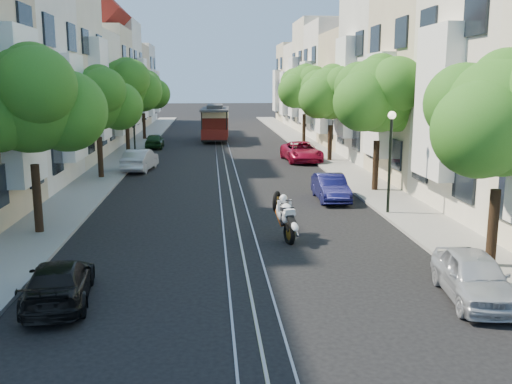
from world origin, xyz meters
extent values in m
plane|color=black|center=(0.00, 28.00, 0.00)|extent=(200.00, 200.00, 0.00)
cube|color=gray|center=(7.25, 28.00, 0.06)|extent=(2.50, 80.00, 0.12)
cube|color=gray|center=(-7.25, 28.00, 0.06)|extent=(2.50, 80.00, 0.12)
cube|color=gray|center=(-0.55, 28.00, 0.01)|extent=(0.06, 80.00, 0.02)
cube|color=gray|center=(0.00, 28.00, 0.01)|extent=(0.06, 80.00, 0.02)
cube|color=gray|center=(0.55, 28.00, 0.01)|extent=(0.06, 80.00, 0.02)
cube|color=tan|center=(0.00, 28.00, 0.00)|extent=(0.08, 80.00, 0.01)
cube|color=white|center=(8.20, 4.00, 4.62)|extent=(0.90, 3.04, 6.05)
cube|color=beige|center=(12.00, 12.00, 5.00)|extent=(7.00, 8.00, 10.00)
cube|color=white|center=(8.20, 12.00, 4.20)|extent=(0.90, 3.04, 5.50)
cube|color=silver|center=(12.00, 20.00, 6.00)|extent=(7.00, 8.00, 12.00)
cube|color=white|center=(8.20, 20.00, 5.04)|extent=(0.90, 3.04, 6.60)
cube|color=#C6B28C|center=(12.00, 28.00, 4.50)|extent=(7.00, 8.00, 9.00)
cube|color=white|center=(8.20, 28.00, 3.78)|extent=(0.90, 3.04, 4.95)
cube|color=white|center=(12.00, 36.00, 5.25)|extent=(7.00, 8.00, 10.50)
cube|color=white|center=(8.20, 36.00, 4.41)|extent=(0.90, 3.04, 5.78)
cube|color=beige|center=(12.00, 44.00, 5.75)|extent=(7.00, 8.00, 11.50)
cube|color=white|center=(8.20, 44.00, 4.83)|extent=(0.90, 3.04, 6.32)
cube|color=silver|center=(12.00, 52.00, 4.75)|extent=(7.00, 8.00, 9.50)
cube|color=white|center=(8.20, 52.00, 3.99)|extent=(0.90, 3.04, 5.23)
cube|color=beige|center=(12.00, 60.00, 5.00)|extent=(7.00, 8.00, 10.00)
cube|color=white|center=(8.20, 60.00, 4.20)|extent=(0.90, 3.04, 5.50)
cube|color=white|center=(-8.20, 4.00, 4.53)|extent=(0.90, 3.04, 5.93)
cube|color=white|center=(-8.20, 12.00, 4.12)|extent=(0.90, 3.04, 5.39)
cube|color=beige|center=(-12.00, 20.00, 5.88)|extent=(7.00, 8.00, 11.76)
cube|color=white|center=(-8.20, 20.00, 4.94)|extent=(0.90, 3.04, 6.47)
cube|color=silver|center=(-12.00, 28.00, 4.41)|extent=(7.00, 8.00, 8.82)
cube|color=white|center=(-8.20, 28.00, 3.70)|extent=(0.90, 3.04, 4.85)
cube|color=beige|center=(-12.00, 36.00, 5.14)|extent=(7.00, 8.00, 10.29)
cube|color=white|center=(-8.20, 36.00, 4.32)|extent=(0.90, 3.04, 5.66)
cube|color=silver|center=(-12.00, 44.00, 5.63)|extent=(7.00, 8.00, 11.27)
cube|color=white|center=(-8.20, 44.00, 4.73)|extent=(0.90, 3.04, 6.20)
cube|color=#C6B28C|center=(-12.00, 52.00, 4.66)|extent=(7.00, 8.00, 9.31)
cube|color=white|center=(-8.20, 52.00, 3.91)|extent=(0.90, 3.04, 5.12)
cube|color=white|center=(-12.00, 60.00, 4.90)|extent=(7.00, 8.00, 9.80)
cube|color=white|center=(-8.20, 60.00, 4.12)|extent=(0.90, 3.04, 5.39)
cylinder|color=black|center=(7.20, -3.00, 1.26)|extent=(0.30, 0.30, 2.27)
sphere|color=#2C5916|center=(7.20, -3.00, 4.47)|extent=(3.38, 3.38, 3.38)
sphere|color=#2C5916|center=(6.25, -3.70, 4.17)|extent=(2.64, 2.64, 2.64)
sphere|color=#2C5916|center=(7.30, -2.90, 5.38)|extent=(2.03, 2.03, 2.03)
cylinder|color=black|center=(7.20, 9.00, 1.34)|extent=(0.30, 0.30, 2.45)
sphere|color=#2C5916|center=(7.20, 9.00, 4.81)|extent=(3.64, 3.64, 3.64)
sphere|color=#2C5916|center=(8.30, 9.50, 4.41)|extent=(2.91, 2.91, 2.91)
sphere|color=#2C5916|center=(6.25, 8.30, 4.51)|extent=(2.84, 2.84, 2.84)
sphere|color=#2C5916|center=(7.30, 9.10, 5.71)|extent=(2.18, 2.18, 2.18)
cylinder|color=black|center=(7.20, 20.00, 1.31)|extent=(0.30, 0.30, 2.38)
sphere|color=#2C5916|center=(7.20, 20.00, 4.68)|extent=(3.54, 3.54, 3.54)
sphere|color=#2C5916|center=(8.30, 20.50, 4.28)|extent=(2.83, 2.83, 2.83)
sphere|color=#2C5916|center=(6.25, 19.30, 4.38)|extent=(2.76, 2.76, 2.76)
sphere|color=#2C5916|center=(7.30, 20.10, 5.58)|extent=(2.12, 2.12, 2.12)
cylinder|color=black|center=(7.20, 31.00, 1.38)|extent=(0.30, 0.30, 2.52)
sphere|color=#2C5916|center=(7.20, 31.00, 4.94)|extent=(3.74, 3.74, 3.74)
sphere|color=#2C5916|center=(8.30, 31.50, 4.54)|extent=(3.00, 3.00, 3.00)
sphere|color=#2C5916|center=(6.25, 30.30, 4.64)|extent=(2.92, 2.92, 2.92)
sphere|color=#2C5916|center=(7.30, 31.10, 5.84)|extent=(2.25, 2.25, 2.25)
cylinder|color=black|center=(-7.20, 2.00, 1.34)|extent=(0.30, 0.30, 2.45)
sphere|color=#2C5916|center=(-7.20, 2.00, 4.81)|extent=(3.64, 3.64, 3.64)
sphere|color=#2C5916|center=(-6.10, 2.50, 4.41)|extent=(2.91, 2.91, 2.91)
sphere|color=#2C5916|center=(-7.10, 2.10, 5.71)|extent=(2.18, 2.18, 2.18)
cylinder|color=black|center=(-7.20, 14.00, 1.26)|extent=(0.30, 0.30, 2.27)
sphere|color=#2C5916|center=(-7.20, 14.00, 4.47)|extent=(3.38, 3.38, 3.38)
sphere|color=#2C5916|center=(-6.10, 14.50, 4.07)|extent=(2.70, 2.70, 2.70)
sphere|color=#2C5916|center=(-8.15, 13.30, 4.17)|extent=(2.64, 2.64, 2.64)
sphere|color=#2C5916|center=(-7.10, 14.10, 5.38)|extent=(2.03, 2.03, 2.03)
cylinder|color=black|center=(-7.20, 25.00, 1.43)|extent=(0.30, 0.30, 2.62)
sphere|color=#2C5916|center=(-7.20, 25.00, 5.14)|extent=(3.90, 3.90, 3.90)
sphere|color=#2C5916|center=(-6.10, 25.50, 4.74)|extent=(3.12, 3.12, 3.12)
sphere|color=#2C5916|center=(-8.15, 24.30, 4.84)|extent=(3.04, 3.04, 3.04)
sphere|color=#2C5916|center=(-7.10, 25.10, 6.04)|extent=(2.34, 2.34, 2.34)
cylinder|color=black|center=(-7.20, 36.00, 1.31)|extent=(0.30, 0.30, 2.38)
sphere|color=#2C5916|center=(-7.20, 36.00, 4.68)|extent=(3.54, 3.54, 3.54)
sphere|color=#2C5916|center=(-6.10, 36.50, 4.28)|extent=(2.83, 2.83, 2.83)
sphere|color=#2C5916|center=(-8.15, 35.30, 4.38)|extent=(2.76, 2.76, 2.76)
sphere|color=#2C5916|center=(-7.10, 36.10, 5.58)|extent=(2.12, 2.12, 2.12)
cylinder|color=black|center=(6.30, 4.00, 2.12)|extent=(0.12, 0.12, 4.00)
sphere|color=#FFF2CC|center=(6.30, 4.00, 4.12)|extent=(0.32, 0.32, 0.32)
cylinder|color=black|center=(-6.30, 22.00, 2.12)|extent=(0.12, 0.12, 4.00)
sphere|color=#FFF2CC|center=(-6.30, 22.00, 4.12)|extent=(0.32, 0.32, 0.32)
torus|color=black|center=(1.65, 0.17, 0.33)|extent=(0.35, 0.83, 0.82)
torus|color=black|center=(1.36, 1.37, 1.20)|extent=(0.42, 0.80, 0.80)
ellipsoid|color=silver|center=(1.52, 0.70, 0.95)|extent=(0.73, 1.20, 1.02)
ellipsoid|color=silver|center=(1.59, 0.41, 1.13)|extent=(0.54, 0.69, 0.57)
cube|color=black|center=(1.70, 0.00, 0.86)|extent=(0.36, 0.59, 0.44)
cube|color=silver|center=(1.60, 0.38, 1.08)|extent=(0.49, 0.66, 0.21)
sphere|color=black|center=(1.52, 0.73, 1.17)|extent=(0.29, 0.29, 0.29)
cube|color=black|center=(-0.50, 34.94, 0.45)|extent=(2.58, 8.01, 0.30)
cube|color=#52120D|center=(-0.50, 34.94, 1.64)|extent=(2.57, 5.04, 2.38)
cube|color=beige|center=(-0.50, 34.94, 2.53)|extent=(2.62, 5.10, 0.59)
cube|color=#2D2D30|center=(-0.50, 34.94, 2.92)|extent=(2.78, 8.02, 0.18)
cube|color=#2D2D30|center=(-0.50, 34.94, 3.17)|extent=(1.56, 4.51, 0.35)
imported|color=#A5A9B0|center=(5.60, -5.29, 0.62)|extent=(1.90, 3.79, 1.24)
imported|color=#0B0C3B|center=(4.55, 7.16, 0.60)|extent=(1.32, 3.68, 1.21)
imported|color=maroon|center=(5.28, 20.21, 0.68)|extent=(2.56, 5.04, 1.37)
imported|color=black|center=(-4.80, -4.67, 0.54)|extent=(1.95, 3.89, 1.08)
imported|color=silver|center=(-5.36, 16.92, 0.67)|extent=(1.97, 4.25, 1.35)
imported|color=black|center=(-5.60, 29.07, 0.61)|extent=(1.49, 3.59, 1.21)
camera|label=1|loc=(-0.98, -18.52, 5.46)|focal=40.00mm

